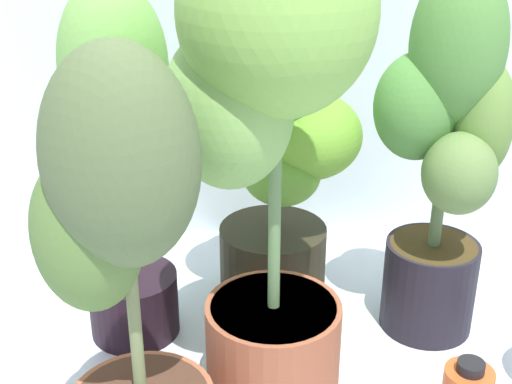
{
  "coord_description": "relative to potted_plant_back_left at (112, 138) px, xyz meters",
  "views": [
    {
      "loc": [
        -0.11,
        -1.02,
        1.0
      ],
      "look_at": [
        -0.05,
        0.26,
        0.4
      ],
      "focal_mm": 49.19,
      "sensor_mm": 36.0,
      "label": 1
    }
  ],
  "objects": [
    {
      "name": "potted_plant_back_left",
      "position": [
        0.0,
        0.0,
        0.0
      ],
      "size": [
        0.29,
        0.26,
        0.81
      ],
      "color": "black",
      "rests_on": "ground"
    },
    {
      "name": "potted_plant_center",
      "position": [
        0.31,
        -0.23,
        0.09
      ],
      "size": [
        0.42,
        0.34,
        0.96
      ],
      "color": "brown",
      "rests_on": "ground"
    },
    {
      "name": "potted_plant_front_left",
      "position": [
        0.07,
        -0.43,
        -0.06
      ],
      "size": [
        0.34,
        0.29,
        0.79
      ],
      "color": "#9B5236",
      "rests_on": "ground"
    },
    {
      "name": "potted_plant_back_right",
      "position": [
        0.7,
        -0.01,
        -0.03
      ],
      "size": [
        0.32,
        0.32,
        0.84
      ],
      "color": "black",
      "rests_on": "ground"
    },
    {
      "name": "potted_plant_back_center",
      "position": [
        0.36,
        0.12,
        -0.09
      ],
      "size": [
        0.45,
        0.37,
        0.7
      ],
      "color": "#2B2719",
      "rests_on": "ground"
    }
  ]
}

